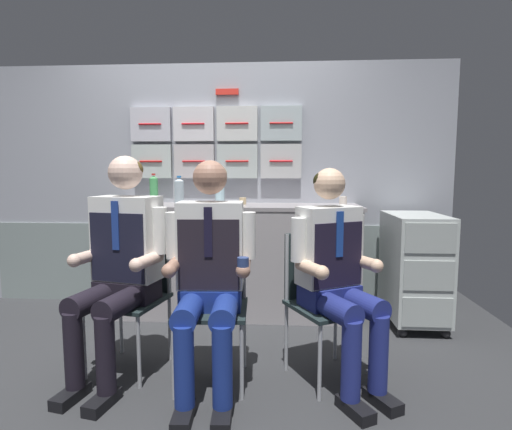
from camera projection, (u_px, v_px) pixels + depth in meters
ground at (177, 378)px, 2.39m from camera, size 4.80×4.80×0.04m
galley_bulkhead at (214, 187)px, 3.64m from camera, size 4.20×0.14×2.15m
galley_counter at (237, 259)px, 3.41m from camera, size 2.04×0.53×0.93m
service_trolley at (414, 266)px, 3.16m from camera, size 0.40×0.65×0.88m
folding_chair_left at (136, 283)px, 2.51m from camera, size 0.48×0.48×0.84m
crew_member_left at (120, 256)px, 2.34m from camera, size 0.53×0.69×1.30m
folding_chair_center at (213, 290)px, 2.36m from camera, size 0.42×0.42×0.84m
crew_member_center at (209, 265)px, 2.18m from camera, size 0.50×0.63×1.27m
folding_chair_near_trolley at (320, 288)px, 2.40m from camera, size 0.54×0.54×0.84m
crew_member_near_trolley at (337, 269)px, 2.23m from camera, size 0.57×0.66×1.23m
water_bottle_blue_cap at (220, 188)px, 3.36m from camera, size 0.08×0.08×0.30m
water_bottle_short at (154, 190)px, 3.43m from camera, size 0.07×0.07×0.26m
water_bottle_clear at (179, 192)px, 3.20m from camera, size 0.07×0.07×0.24m
paper_cup_blue at (343, 201)px, 3.25m from camera, size 0.06×0.06×0.08m
espresso_cup_small at (243, 201)px, 3.42m from camera, size 0.06×0.06×0.06m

